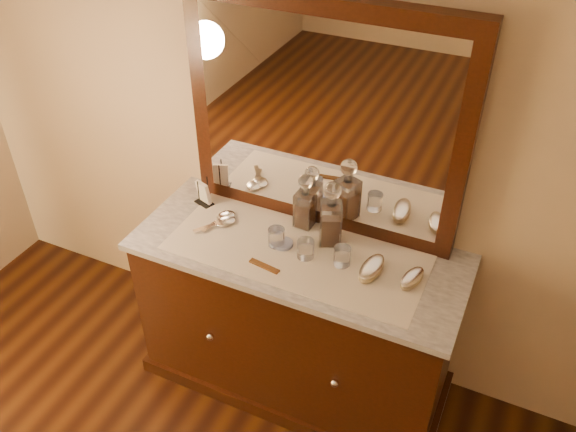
# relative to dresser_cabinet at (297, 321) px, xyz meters

# --- Properties ---
(dresser_cabinet) EXTENTS (1.40, 0.55, 0.82)m
(dresser_cabinet) POSITION_rel_dresser_cabinet_xyz_m (0.00, 0.00, 0.00)
(dresser_cabinet) COLOR black
(dresser_cabinet) RESTS_ON floor
(dresser_plinth) EXTENTS (1.46, 0.59, 0.08)m
(dresser_plinth) POSITION_rel_dresser_cabinet_xyz_m (0.00, 0.00, -0.37)
(dresser_plinth) COLOR black
(dresser_plinth) RESTS_ON floor
(knob_left) EXTENTS (0.04, 0.04, 0.04)m
(knob_left) POSITION_rel_dresser_cabinet_xyz_m (-0.30, -0.28, 0.04)
(knob_left) COLOR silver
(knob_left) RESTS_ON dresser_cabinet
(knob_right) EXTENTS (0.04, 0.04, 0.04)m
(knob_right) POSITION_rel_dresser_cabinet_xyz_m (0.30, -0.28, 0.04)
(knob_right) COLOR silver
(knob_right) RESTS_ON dresser_cabinet
(marble_top) EXTENTS (1.44, 0.59, 0.03)m
(marble_top) POSITION_rel_dresser_cabinet_xyz_m (0.00, 0.00, 0.42)
(marble_top) COLOR silver
(marble_top) RESTS_ON dresser_cabinet
(mirror_frame) EXTENTS (1.20, 0.08, 1.00)m
(mirror_frame) POSITION_rel_dresser_cabinet_xyz_m (0.00, 0.25, 0.94)
(mirror_frame) COLOR black
(mirror_frame) RESTS_ON marble_top
(mirror_glass) EXTENTS (1.06, 0.01, 0.86)m
(mirror_glass) POSITION_rel_dresser_cabinet_xyz_m (0.00, 0.21, 0.94)
(mirror_glass) COLOR white
(mirror_glass) RESTS_ON marble_top
(lace_runner) EXTENTS (1.10, 0.45, 0.00)m
(lace_runner) POSITION_rel_dresser_cabinet_xyz_m (0.00, -0.02, 0.44)
(lace_runner) COLOR white
(lace_runner) RESTS_ON marble_top
(pin_dish) EXTENTS (0.11, 0.11, 0.02)m
(pin_dish) POSITION_rel_dresser_cabinet_xyz_m (-0.07, -0.00, 0.45)
(pin_dish) COLOR silver
(pin_dish) RESTS_ON lace_runner
(comb) EXTENTS (0.14, 0.05, 0.01)m
(comb) POSITION_rel_dresser_cabinet_xyz_m (-0.08, -0.16, 0.45)
(comb) COLOR brown
(comb) RESTS_ON lace_runner
(napkin_rack) EXTENTS (0.10, 0.08, 0.14)m
(napkin_rack) POSITION_rel_dresser_cabinet_xyz_m (-0.54, 0.12, 0.49)
(napkin_rack) COLOR black
(napkin_rack) RESTS_ON marble_top
(decanter_left) EXTENTS (0.08, 0.08, 0.26)m
(decanter_left) POSITION_rel_dresser_cabinet_xyz_m (-0.04, 0.17, 0.55)
(decanter_left) COLOR #924915
(decanter_left) RESTS_ON lace_runner
(decanter_right) EXTENTS (0.12, 0.12, 0.30)m
(decanter_right) POSITION_rel_dresser_cabinet_xyz_m (0.10, 0.11, 0.56)
(decanter_right) COLOR #924915
(decanter_right) RESTS_ON lace_runner
(brush_near) EXTENTS (0.10, 0.18, 0.05)m
(brush_near) POSITION_rel_dresser_cabinet_xyz_m (0.33, -0.01, 0.47)
(brush_near) COLOR #96805C
(brush_near) RESTS_ON lace_runner
(brush_far) EXTENTS (0.10, 0.16, 0.04)m
(brush_far) POSITION_rel_dresser_cabinet_xyz_m (0.49, 0.00, 0.46)
(brush_far) COLOR #96805C
(brush_far) RESTS_ON lace_runner
(hand_mirror_outer) EXTENTS (0.10, 0.20, 0.02)m
(hand_mirror_outer) POSITION_rel_dresser_cabinet_xyz_m (-0.39, 0.05, 0.45)
(hand_mirror_outer) COLOR silver
(hand_mirror_outer) RESTS_ON lace_runner
(hand_mirror_inner) EXTENTS (0.16, 0.20, 0.02)m
(hand_mirror_inner) POSITION_rel_dresser_cabinet_xyz_m (-0.38, 0.02, 0.45)
(hand_mirror_inner) COLOR silver
(hand_mirror_inner) RESTS_ON lace_runner
(tumblers) EXTENTS (0.37, 0.09, 0.08)m
(tumblers) POSITION_rel_dresser_cabinet_xyz_m (0.05, -0.01, 0.48)
(tumblers) COLOR white
(tumblers) RESTS_ON lace_runner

